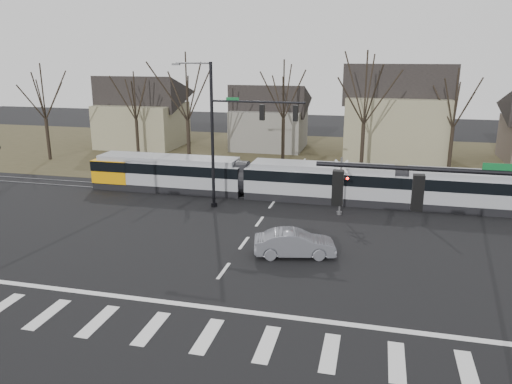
# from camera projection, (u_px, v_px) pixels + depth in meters

# --- Properties ---
(ground) EXTENTS (140.00, 140.00, 0.00)m
(ground) POSITION_uv_depth(u_px,v_px,m) (211.00, 288.00, 23.65)
(ground) COLOR black
(grass_verge) EXTENTS (140.00, 28.00, 0.01)m
(grass_verge) POSITION_uv_depth(u_px,v_px,m) (307.00, 157.00, 53.59)
(grass_verge) COLOR #38331E
(grass_verge) RESTS_ON ground
(crosswalk) EXTENTS (27.00, 2.60, 0.01)m
(crosswalk) POSITION_uv_depth(u_px,v_px,m) (179.00, 332.00, 19.90)
(crosswalk) COLOR silver
(crosswalk) RESTS_ON ground
(stop_line) EXTENTS (28.00, 0.35, 0.01)m
(stop_line) POSITION_uv_depth(u_px,v_px,m) (198.00, 306.00, 21.96)
(stop_line) COLOR silver
(stop_line) RESTS_ON ground
(lane_dashes) EXTENTS (0.18, 30.00, 0.01)m
(lane_dashes) POSITION_uv_depth(u_px,v_px,m) (277.00, 197.00, 38.62)
(lane_dashes) COLOR silver
(lane_dashes) RESTS_ON ground
(rail_pair) EXTENTS (90.00, 1.52, 0.06)m
(rail_pair) POSITION_uv_depth(u_px,v_px,m) (277.00, 197.00, 38.43)
(rail_pair) COLOR #59595E
(rail_pair) RESTS_ON ground
(tram) EXTENTS (36.60, 2.72, 2.77)m
(tram) POSITION_uv_depth(u_px,v_px,m) (319.00, 181.00, 37.49)
(tram) COLOR gray
(tram) RESTS_ON ground
(sedan) EXTENTS (3.51, 5.11, 1.46)m
(sedan) POSITION_uv_depth(u_px,v_px,m) (295.00, 243.00, 27.23)
(sedan) COLOR slate
(sedan) RESTS_ON ground
(signal_pole_near_right) EXTENTS (6.72, 0.44, 8.00)m
(signal_pole_near_right) POSITION_uv_depth(u_px,v_px,m) (474.00, 254.00, 14.34)
(signal_pole_near_right) COLOR black
(signal_pole_near_right) RESTS_ON ground
(signal_pole_far) EXTENTS (9.28, 0.44, 10.20)m
(signal_pole_far) POSITION_uv_depth(u_px,v_px,m) (234.00, 129.00, 34.36)
(signal_pole_far) COLOR black
(signal_pole_far) RESTS_ON ground
(rail_crossing_signal) EXTENTS (1.08, 0.36, 4.00)m
(rail_crossing_signal) POSITION_uv_depth(u_px,v_px,m) (340.00, 188.00, 33.97)
(rail_crossing_signal) COLOR #59595B
(rail_crossing_signal) RESTS_ON ground
(tree_row) EXTENTS (59.20, 7.20, 10.00)m
(tree_row) POSITION_uv_depth(u_px,v_px,m) (320.00, 118.00, 46.18)
(tree_row) COLOR black
(tree_row) RESTS_ON ground
(house_a) EXTENTS (9.72, 8.64, 8.60)m
(house_a) POSITION_uv_depth(u_px,v_px,m) (142.00, 108.00, 58.83)
(house_a) COLOR gray
(house_a) RESTS_ON ground
(house_b) EXTENTS (8.64, 7.56, 7.65)m
(house_b) POSITION_uv_depth(u_px,v_px,m) (269.00, 114.00, 57.41)
(house_b) COLOR slate
(house_b) RESTS_ON ground
(house_c) EXTENTS (10.80, 8.64, 10.10)m
(house_c) POSITION_uv_depth(u_px,v_px,m) (397.00, 109.00, 51.07)
(house_c) COLOR gray
(house_c) RESTS_ON ground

